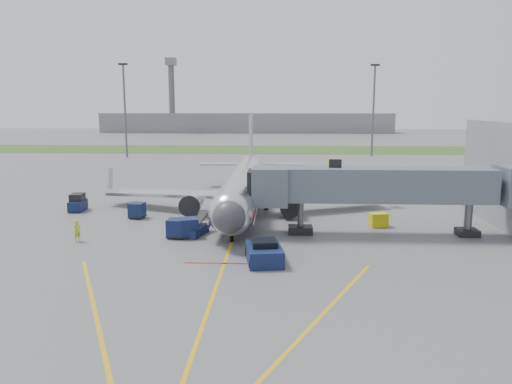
{
  "coord_description": "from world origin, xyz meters",
  "views": [
    {
      "loc": [
        4.04,
        -39.45,
        11.7
      ],
      "look_at": [
        1.76,
        8.56,
        3.2
      ],
      "focal_mm": 35.0,
      "sensor_mm": 36.0,
      "label": 1
    }
  ],
  "objects_px": {
    "airliner": "(243,186)",
    "baggage_tug": "(78,203)",
    "pushback_tug": "(264,253)",
    "belt_loader": "(197,230)",
    "ramp_worker": "(77,231)"
  },
  "relations": [
    {
      "from": "baggage_tug",
      "to": "ramp_worker",
      "type": "distance_m",
      "value": 13.34
    },
    {
      "from": "ramp_worker",
      "to": "pushback_tug",
      "type": "bearing_deg",
      "value": -80.3
    },
    {
      "from": "airliner",
      "to": "belt_loader",
      "type": "xyz_separation_m",
      "value": [
        -3.41,
        -11.21,
        -2.18
      ]
    },
    {
      "from": "airliner",
      "to": "baggage_tug",
      "type": "height_order",
      "value": "airliner"
    },
    {
      "from": "airliner",
      "to": "belt_loader",
      "type": "height_order",
      "value": "airliner"
    },
    {
      "from": "pushback_tug",
      "to": "belt_loader",
      "type": "height_order",
      "value": "belt_loader"
    },
    {
      "from": "airliner",
      "to": "baggage_tug",
      "type": "xyz_separation_m",
      "value": [
        -18.31,
        -1.49,
        -1.79
      ]
    },
    {
      "from": "baggage_tug",
      "to": "ramp_worker",
      "type": "bearing_deg",
      "value": -67.98
    },
    {
      "from": "pushback_tug",
      "to": "belt_loader",
      "type": "distance_m",
      "value": 9.86
    },
    {
      "from": "airliner",
      "to": "baggage_tug",
      "type": "distance_m",
      "value": 18.46
    },
    {
      "from": "pushback_tug",
      "to": "belt_loader",
      "type": "relative_size",
      "value": 1.13
    },
    {
      "from": "airliner",
      "to": "belt_loader",
      "type": "relative_size",
      "value": 9.06
    },
    {
      "from": "airliner",
      "to": "belt_loader",
      "type": "bearing_deg",
      "value": -106.93
    },
    {
      "from": "airliner",
      "to": "pushback_tug",
      "type": "distance_m",
      "value": 19.07
    },
    {
      "from": "baggage_tug",
      "to": "ramp_worker",
      "type": "xyz_separation_m",
      "value": [
        5.0,
        -12.36,
        0.11
      ]
    }
  ]
}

